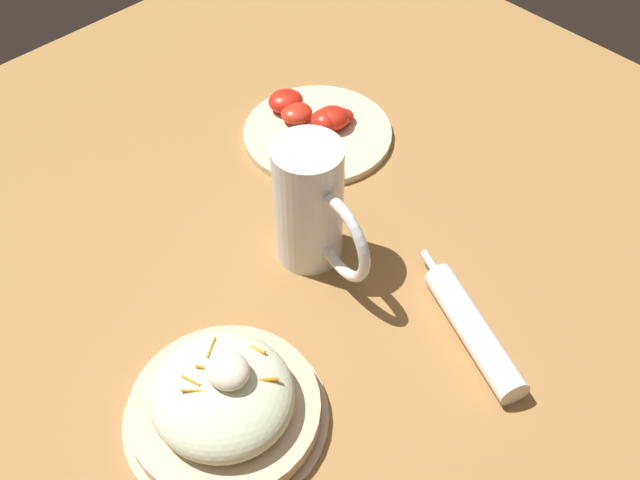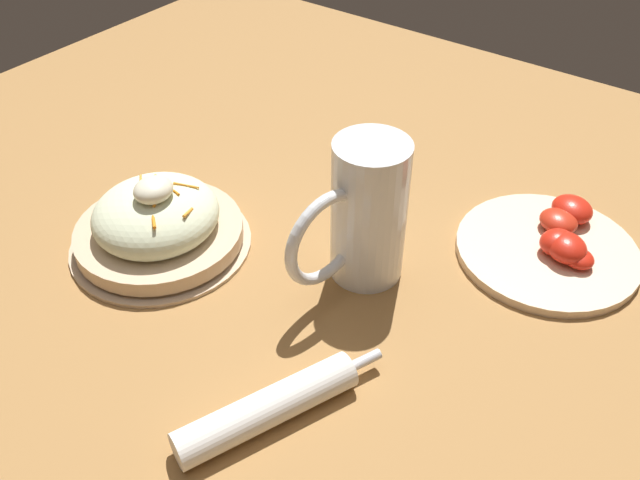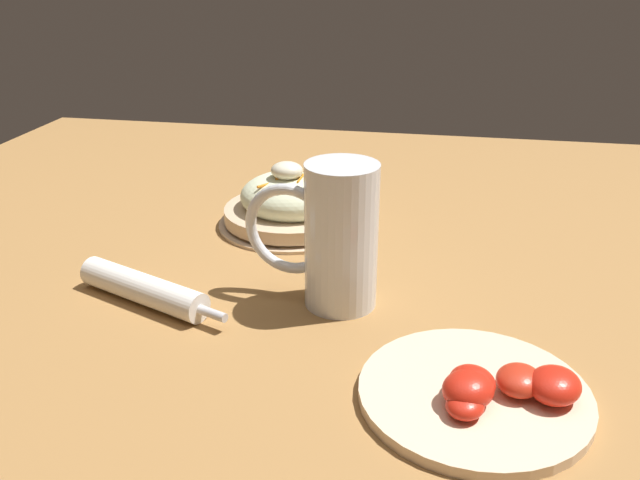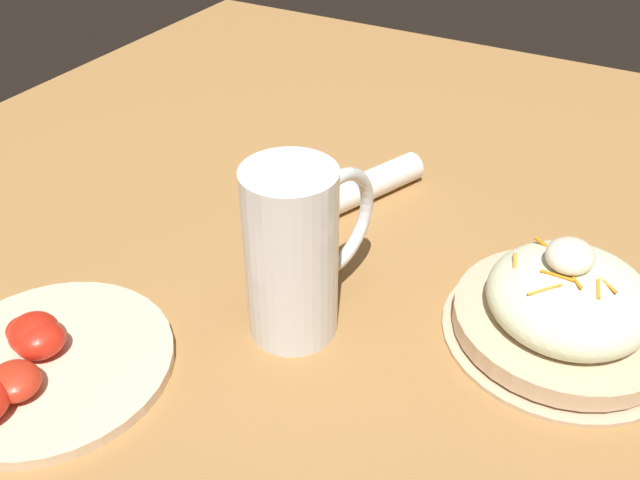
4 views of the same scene
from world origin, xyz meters
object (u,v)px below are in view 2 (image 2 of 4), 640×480
beer_mug (365,221)px  salad_plate (158,224)px  tomato_plate (553,244)px  napkin_roll (269,407)px

beer_mug → salad_plate: bearing=-64.8°
beer_mug → tomato_plate: (-0.16, 0.16, -0.06)m
napkin_roll → tomato_plate: size_ratio=0.97×
tomato_plate → napkin_roll: bearing=-17.5°
napkin_roll → beer_mug: bearing=-169.0°
salad_plate → napkin_roll: 0.29m
salad_plate → tomato_plate: size_ratio=1.02×
tomato_plate → salad_plate: bearing=-55.3°
salad_plate → beer_mug: (-0.10, 0.22, 0.04)m
salad_plate → beer_mug: 0.25m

